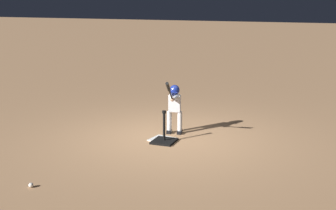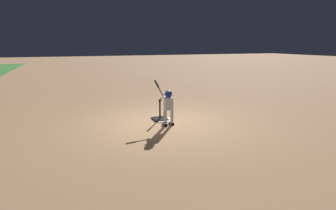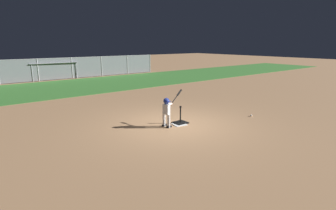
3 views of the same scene
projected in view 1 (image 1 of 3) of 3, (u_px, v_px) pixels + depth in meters
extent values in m
plane|color=#AD7F56|center=(171.00, 138.00, 9.39)|extent=(90.00, 90.00, 0.00)
cube|color=white|center=(162.00, 139.00, 9.31)|extent=(0.51, 0.51, 0.02)
cube|color=black|center=(164.00, 141.00, 9.15)|extent=(0.48, 0.43, 0.04)
cylinder|color=black|center=(164.00, 127.00, 9.09)|extent=(0.05, 0.05, 0.54)
cylinder|color=black|center=(164.00, 112.00, 9.02)|extent=(0.08, 0.08, 0.05)
cylinder|color=silver|center=(180.00, 123.00, 9.69)|extent=(0.11, 0.11, 0.46)
cube|color=black|center=(180.00, 132.00, 9.72)|extent=(0.19, 0.12, 0.06)
cylinder|color=silver|center=(169.00, 122.00, 9.73)|extent=(0.11, 0.11, 0.46)
cube|color=black|center=(169.00, 132.00, 9.76)|extent=(0.19, 0.12, 0.06)
cube|color=silver|center=(175.00, 103.00, 9.62)|extent=(0.17, 0.26, 0.34)
sphere|color=tan|center=(175.00, 91.00, 9.56)|extent=(0.18, 0.18, 0.18)
sphere|color=navy|center=(175.00, 90.00, 9.56)|extent=(0.21, 0.21, 0.21)
cube|color=navy|center=(174.00, 92.00, 9.48)|extent=(0.13, 0.17, 0.01)
cylinder|color=silver|center=(175.00, 97.00, 9.46)|extent=(0.28, 0.10, 0.10)
cylinder|color=silver|center=(172.00, 97.00, 9.47)|extent=(0.28, 0.19, 0.10)
sphere|color=tan|center=(172.00, 99.00, 9.34)|extent=(0.09, 0.09, 0.09)
cylinder|color=black|center=(170.00, 92.00, 9.05)|extent=(0.54, 0.12, 0.44)
cylinder|color=black|center=(168.00, 87.00, 8.86)|extent=(0.26, 0.10, 0.22)
cylinder|color=black|center=(172.00, 100.00, 9.36)|extent=(0.05, 0.05, 0.05)
sphere|color=white|center=(31.00, 185.00, 6.97)|extent=(0.07, 0.07, 0.07)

